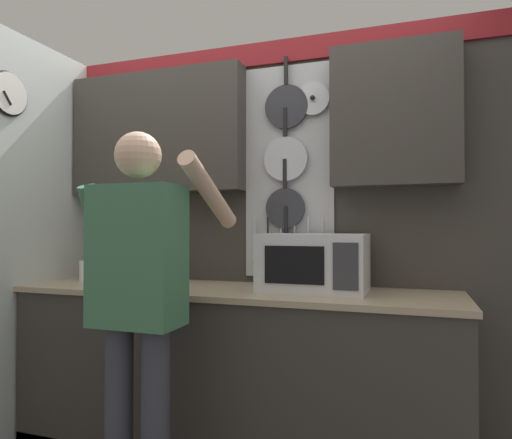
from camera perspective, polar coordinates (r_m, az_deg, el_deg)
The scene contains 6 objects.
base_cabinet_counter at distance 2.57m, azimuth -3.15°, elevation -18.59°, with size 2.36×0.63×0.89m.
back_wall_unit at distance 2.73m, azimuth -1.41°, elevation 4.12°, with size 2.93×0.20×2.32m.
microwave at distance 2.38m, azimuth 7.29°, elevation -5.34°, with size 0.53×0.39×0.29m.
knife_block at distance 2.72m, azimuth -12.34°, elevation -5.99°, with size 0.13×0.16×0.26m.
utensil_crock at distance 3.00m, azimuth -20.15°, elevation -5.65°, with size 0.11×0.11×0.35m.
person at distance 2.04m, azimuth -14.43°, elevation -8.03°, with size 0.54×0.60×1.63m.
Camera 1 is at (0.92, -2.28, 1.22)m, focal length 32.00 mm.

